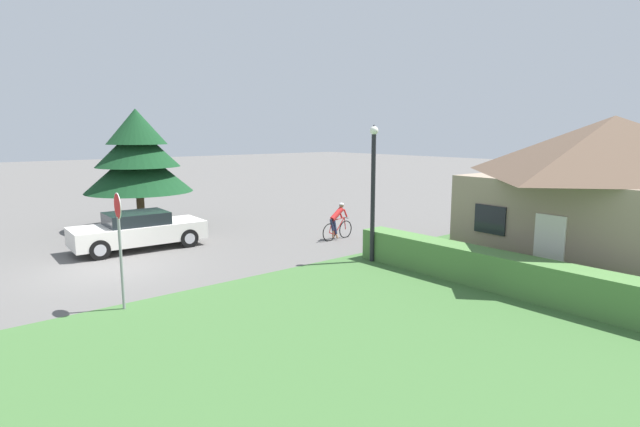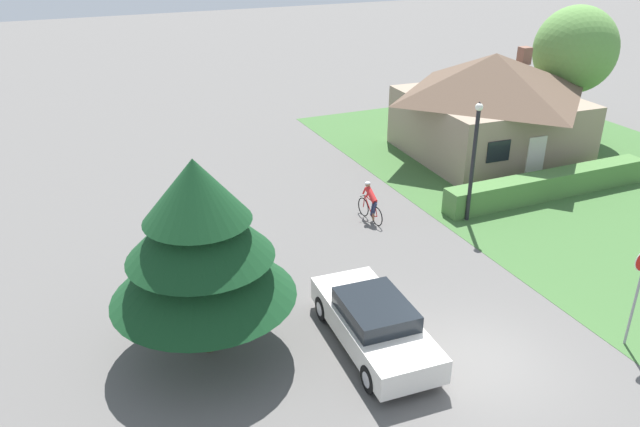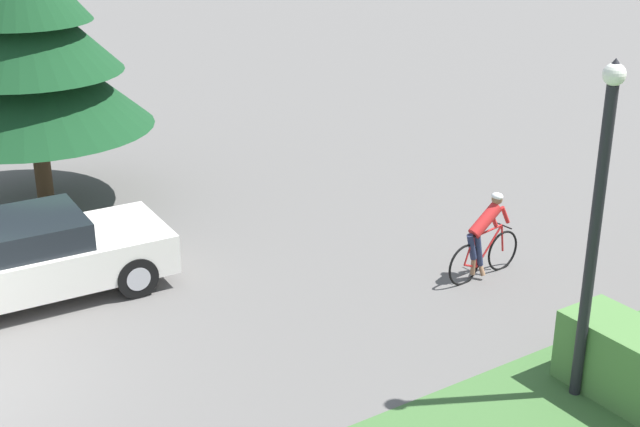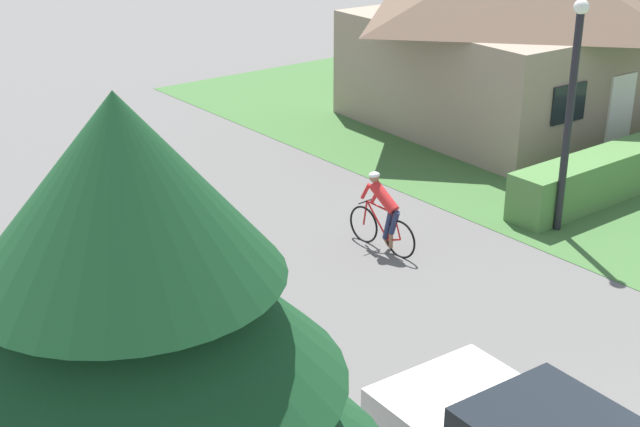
{
  "view_description": "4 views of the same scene",
  "coord_description": "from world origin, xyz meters",
  "px_view_note": "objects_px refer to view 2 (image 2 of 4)",
  "views": [
    {
      "loc": [
        16.11,
        -4.75,
        4.31
      ],
      "look_at": [
        0.96,
        7.9,
        1.11
      ],
      "focal_mm": 28.0,
      "sensor_mm": 36.0,
      "label": 1
    },
    {
      "loc": [
        -9.01,
        -10.13,
        10.31
      ],
      "look_at": [
        -1.33,
        7.4,
        1.27
      ],
      "focal_mm": 35.0,
      "sensor_mm": 36.0,
      "label": 2
    },
    {
      "loc": [
        11.33,
        -1.4,
        6.75
      ],
      "look_at": [
        -0.23,
        6.19,
        1.2
      ],
      "focal_mm": 50.0,
      "sensor_mm": 36.0,
      "label": 3
    },
    {
      "loc": [
        -9.1,
        -2.81,
        7.07
      ],
      "look_at": [
        -1.06,
        7.52,
        1.66
      ],
      "focal_mm": 50.0,
      "sensor_mm": 36.0,
      "label": 4
    }
  ],
  "objects_px": {
    "sedan_left_lane": "(374,323)",
    "stop_sign": "(640,280)",
    "cottage_house": "(491,104)",
    "conifer_tall_near": "(200,240)",
    "cyclist": "(371,203)",
    "deciduous_tree_right": "(575,50)",
    "street_lamp": "(474,155)"
  },
  "relations": [
    {
      "from": "street_lamp",
      "to": "cottage_house",
      "type": "bearing_deg",
      "value": 47.83
    },
    {
      "from": "sedan_left_lane",
      "to": "stop_sign",
      "type": "relative_size",
      "value": 1.65
    },
    {
      "from": "cyclist",
      "to": "deciduous_tree_right",
      "type": "distance_m",
      "value": 15.26
    },
    {
      "from": "sedan_left_lane",
      "to": "deciduous_tree_right",
      "type": "distance_m",
      "value": 21.39
    },
    {
      "from": "street_lamp",
      "to": "conifer_tall_near",
      "type": "relative_size",
      "value": 0.85
    },
    {
      "from": "stop_sign",
      "to": "conifer_tall_near",
      "type": "relative_size",
      "value": 0.54
    },
    {
      "from": "sedan_left_lane",
      "to": "street_lamp",
      "type": "xyz_separation_m",
      "value": [
        6.88,
        5.39,
        1.9
      ]
    },
    {
      "from": "cottage_house",
      "to": "conifer_tall_near",
      "type": "relative_size",
      "value": 1.48
    },
    {
      "from": "sedan_left_lane",
      "to": "deciduous_tree_right",
      "type": "bearing_deg",
      "value": -52.79
    },
    {
      "from": "cottage_house",
      "to": "deciduous_tree_right",
      "type": "xyz_separation_m",
      "value": [
        5.43,
        0.75,
        1.95
      ]
    },
    {
      "from": "cyclist",
      "to": "stop_sign",
      "type": "height_order",
      "value": "stop_sign"
    },
    {
      "from": "sedan_left_lane",
      "to": "cyclist",
      "type": "xyz_separation_m",
      "value": [
        3.5,
        6.84,
        0.02
      ]
    },
    {
      "from": "cottage_house",
      "to": "conifer_tall_near",
      "type": "distance_m",
      "value": 18.66
    },
    {
      "from": "sedan_left_lane",
      "to": "deciduous_tree_right",
      "type": "height_order",
      "value": "deciduous_tree_right"
    },
    {
      "from": "cottage_house",
      "to": "conifer_tall_near",
      "type": "xyz_separation_m",
      "value": [
        -16.07,
        -9.45,
        0.74
      ]
    },
    {
      "from": "cottage_house",
      "to": "cyclist",
      "type": "relative_size",
      "value": 4.68
    },
    {
      "from": "deciduous_tree_right",
      "to": "cyclist",
      "type": "bearing_deg",
      "value": -160.37
    },
    {
      "from": "cyclist",
      "to": "sedan_left_lane",
      "type": "bearing_deg",
      "value": 148.42
    },
    {
      "from": "cottage_house",
      "to": "conifer_tall_near",
      "type": "bearing_deg",
      "value": -146.97
    },
    {
      "from": "cyclist",
      "to": "deciduous_tree_right",
      "type": "xyz_separation_m",
      "value": [
        13.93,
        4.97,
        3.75
      ]
    },
    {
      "from": "stop_sign",
      "to": "street_lamp",
      "type": "bearing_deg",
      "value": -89.54
    },
    {
      "from": "cyclist",
      "to": "conifer_tall_near",
      "type": "relative_size",
      "value": 0.32
    },
    {
      "from": "stop_sign",
      "to": "cyclist",
      "type": "bearing_deg",
      "value": -68.86
    },
    {
      "from": "sedan_left_lane",
      "to": "cyclist",
      "type": "height_order",
      "value": "cyclist"
    },
    {
      "from": "conifer_tall_near",
      "to": "sedan_left_lane",
      "type": "bearing_deg",
      "value": -21.52
    },
    {
      "from": "street_lamp",
      "to": "conifer_tall_near",
      "type": "height_order",
      "value": "conifer_tall_near"
    },
    {
      "from": "stop_sign",
      "to": "street_lamp",
      "type": "xyz_separation_m",
      "value": [
        0.67,
        8.04,
        0.6
      ]
    },
    {
      "from": "deciduous_tree_right",
      "to": "sedan_left_lane",
      "type": "bearing_deg",
      "value": -145.9
    },
    {
      "from": "cyclist",
      "to": "deciduous_tree_right",
      "type": "bearing_deg",
      "value": -74.81
    },
    {
      "from": "cottage_house",
      "to": "deciduous_tree_right",
      "type": "bearing_deg",
      "value": 10.45
    },
    {
      "from": "stop_sign",
      "to": "conifer_tall_near",
      "type": "xyz_separation_m",
      "value": [
        -10.26,
        4.25,
        1.25
      ]
    },
    {
      "from": "street_lamp",
      "to": "deciduous_tree_right",
      "type": "bearing_deg",
      "value": 31.3
    }
  ]
}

